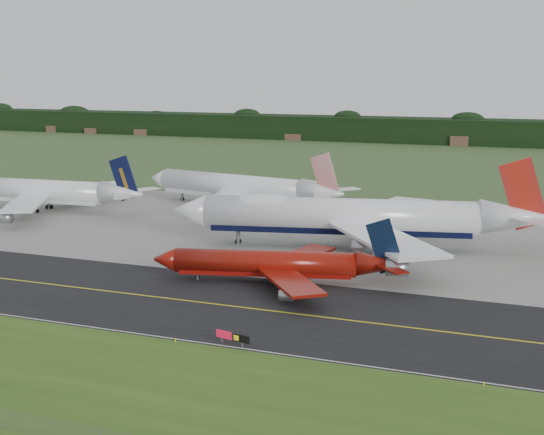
{
  "coord_description": "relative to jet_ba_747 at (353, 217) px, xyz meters",
  "views": [
    {
      "loc": [
        43.94,
        -101.85,
        33.89
      ],
      "look_at": [
        -4.37,
        22.0,
        8.47
      ],
      "focal_mm": 50.0,
      "sensor_mm": 36.0,
      "label": 1
    }
  ],
  "objects": [
    {
      "name": "taxiway_sign",
      "position": [
        0.28,
        -57.95,
        -5.15
      ],
      "size": [
        5.02,
        1.26,
        1.7
      ],
      "color": "slate",
      "rests_on": "ground"
    },
    {
      "name": "taxiway_centreline",
      "position": [
        -6.0,
        -42.92,
        -6.31
      ],
      "size": [
        400.0,
        0.4,
        0.0
      ],
      "primitive_type": "cube",
      "color": "#D0C813",
      "rests_on": "taxiway"
    },
    {
      "name": "jet_navy_gold",
      "position": [
        -83.34,
        11.68,
        -1.5
      ],
      "size": [
        57.11,
        49.68,
        14.74
      ],
      "color": "white",
      "rests_on": "ground"
    },
    {
      "name": "horizon_treeline",
      "position": [
        -6.0,
        234.84,
        -0.87
      ],
      "size": [
        700.0,
        25.0,
        12.0
      ],
      "color": "black",
      "rests_on": "ground"
    },
    {
      "name": "grass_verge",
      "position": [
        -6.0,
        -73.92,
        -6.34
      ],
      "size": [
        400.0,
        30.0,
        0.01
      ],
      "primitive_type": "cube",
      "color": "#305318",
      "rests_on": "ground"
    },
    {
      "name": "apron",
      "position": [
        -6.0,
        12.08,
        -6.34
      ],
      "size": [
        400.0,
        78.0,
        0.01
      ],
      "primitive_type": "cube",
      "color": "gray",
      "rests_on": "ground"
    },
    {
      "name": "edge_marker_center",
      "position": [
        -7.08,
        -59.42,
        -6.09
      ],
      "size": [
        0.16,
        0.16,
        0.5
      ],
      "primitive_type": "cylinder",
      "color": "yellow",
      "rests_on": "ground"
    },
    {
      "name": "taxiway_edge_line",
      "position": [
        -6.0,
        -58.42,
        -6.31
      ],
      "size": [
        400.0,
        0.25,
        0.0
      ],
      "primitive_type": "cube",
      "color": "silver",
      "rests_on": "taxiway"
    },
    {
      "name": "taxiway",
      "position": [
        -6.0,
        -42.92,
        -6.33
      ],
      "size": [
        400.0,
        32.0,
        0.02
      ],
      "primitive_type": "cube",
      "color": "black",
      "rests_on": "ground"
    },
    {
      "name": "jet_star_tail",
      "position": [
        -38.72,
        34.05,
        -1.15
      ],
      "size": [
        58.83,
        48.55,
        15.57
      ],
      "color": "white",
      "rests_on": "ground"
    },
    {
      "name": "jet_ba_747",
      "position": [
        0.0,
        0.0,
        0.0
      ],
      "size": [
        73.63,
        60.04,
        18.64
      ],
      "color": "white",
      "rests_on": "ground"
    },
    {
      "name": "ground",
      "position": [
        -6.0,
        -38.92,
        -6.34
      ],
      "size": [
        600.0,
        600.0,
        0.0
      ],
      "primitive_type": "plane",
      "color": "#355126",
      "rests_on": "ground"
    },
    {
      "name": "jet_red_737",
      "position": [
        -4.7,
        -28.34,
        -3.24
      ],
      "size": [
        41.18,
        32.94,
        11.24
      ],
      "color": "maroon",
      "rests_on": "ground"
    },
    {
      "name": "edge_marker_right",
      "position": [
        31.22,
        -59.42,
        -6.09
      ],
      "size": [
        0.16,
        0.16,
        0.5
      ],
      "primitive_type": "cylinder",
      "color": "yellow",
      "rests_on": "ground"
    },
    {
      "name": "perimeter_fence",
      "position": [
        -6.0,
        -86.92,
        -5.24
      ],
      "size": [
        320.0,
        0.1,
        320.0
      ],
      "color": "slate",
      "rests_on": "ground"
    }
  ]
}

